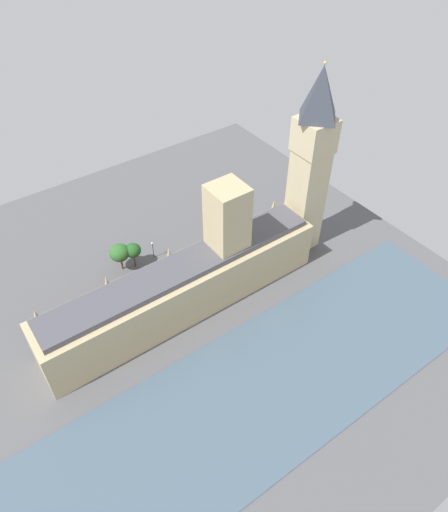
{
  "coord_description": "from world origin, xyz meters",
  "views": [
    {
      "loc": [
        -77.81,
        41.15,
        99.29
      ],
      "look_at": [
        1.0,
        -15.24,
        8.61
      ],
      "focal_mm": 33.4,
      "sensor_mm": 36.0,
      "label": 1
    }
  ],
  "objects_px": {
    "parliament_building": "(190,281)",
    "car_yellow_cab_under_trees": "(187,257)",
    "plane_tree_leading": "(133,250)",
    "double_decker_bus_trailing": "(136,283)",
    "plane_tree_near_tower": "(120,253)",
    "pedestrian_midblock": "(128,306)",
    "clock_tower": "(311,162)",
    "double_decker_bus_far_end": "(97,300)",
    "car_dark_green_kerbside": "(213,252)",
    "street_lamp_by_river_gate": "(153,247)",
    "car_white_opposite_hall": "(238,237)",
    "pedestrian_corner": "(138,300)"
  },
  "relations": [
    {
      "from": "car_dark_green_kerbside",
      "to": "plane_tree_near_tower",
      "type": "height_order",
      "value": "plane_tree_near_tower"
    },
    {
      "from": "car_dark_green_kerbside",
      "to": "plane_tree_near_tower",
      "type": "distance_m",
      "value": 28.07
    },
    {
      "from": "car_white_opposite_hall",
      "to": "double_decker_bus_far_end",
      "type": "relative_size",
      "value": 0.4
    },
    {
      "from": "plane_tree_leading",
      "to": "street_lamp_by_river_gate",
      "type": "distance_m",
      "value": 6.65
    },
    {
      "from": "parliament_building",
      "to": "pedestrian_midblock",
      "type": "distance_m",
      "value": 19.17
    },
    {
      "from": "parliament_building",
      "to": "street_lamp_by_river_gate",
      "type": "xyz_separation_m",
      "value": [
        22.45,
        -0.89,
        -4.92
      ]
    },
    {
      "from": "street_lamp_by_river_gate",
      "to": "plane_tree_near_tower",
      "type": "bearing_deg",
      "value": 83.8
    },
    {
      "from": "car_white_opposite_hall",
      "to": "pedestrian_midblock",
      "type": "distance_m",
      "value": 41.56
    },
    {
      "from": "clock_tower",
      "to": "double_decker_bus_far_end",
      "type": "distance_m",
      "value": 69.34
    },
    {
      "from": "car_white_opposite_hall",
      "to": "double_decker_bus_trailing",
      "type": "xyz_separation_m",
      "value": [
        -0.63,
        36.23,
        1.75
      ]
    },
    {
      "from": "parliament_building",
      "to": "clock_tower",
      "type": "bearing_deg",
      "value": -87.51
    },
    {
      "from": "double_decker_bus_far_end",
      "to": "pedestrian_midblock",
      "type": "bearing_deg",
      "value": -127.78
    },
    {
      "from": "car_white_opposite_hall",
      "to": "car_dark_green_kerbside",
      "type": "xyz_separation_m",
      "value": [
        -1.29,
        10.23,
        0.0
      ]
    },
    {
      "from": "parliament_building",
      "to": "clock_tower",
      "type": "height_order",
      "value": "clock_tower"
    },
    {
      "from": "parliament_building",
      "to": "plane_tree_leading",
      "type": "distance_m",
      "value": 23.33
    },
    {
      "from": "car_yellow_cab_under_trees",
      "to": "plane_tree_leading",
      "type": "distance_m",
      "value": 16.54
    },
    {
      "from": "car_yellow_cab_under_trees",
      "to": "plane_tree_near_tower",
      "type": "relative_size",
      "value": 0.5
    },
    {
      "from": "car_white_opposite_hall",
      "to": "plane_tree_leading",
      "type": "xyz_separation_m",
      "value": [
        8.25,
        31.99,
        5.26
      ]
    },
    {
      "from": "pedestrian_midblock",
      "to": "plane_tree_near_tower",
      "type": "xyz_separation_m",
      "value": [
        14.59,
        -5.58,
        5.72
      ]
    },
    {
      "from": "clock_tower",
      "to": "plane_tree_near_tower",
      "type": "relative_size",
      "value": 6.34
    },
    {
      "from": "car_white_opposite_hall",
      "to": "street_lamp_by_river_gate",
      "type": "relative_size",
      "value": 0.71
    },
    {
      "from": "plane_tree_leading",
      "to": "car_dark_green_kerbside",
      "type": "bearing_deg",
      "value": -113.66
    },
    {
      "from": "car_dark_green_kerbside",
      "to": "car_white_opposite_hall",
      "type": "bearing_deg",
      "value": 98.52
    },
    {
      "from": "double_decker_bus_trailing",
      "to": "plane_tree_near_tower",
      "type": "relative_size",
      "value": 1.19
    },
    {
      "from": "car_yellow_cab_under_trees",
      "to": "double_decker_bus_trailing",
      "type": "distance_m",
      "value": 18.67
    },
    {
      "from": "clock_tower",
      "to": "double_decker_bus_trailing",
      "type": "xyz_separation_m",
      "value": [
        11.81,
        51.22,
        -26.67
      ]
    },
    {
      "from": "clock_tower",
      "to": "car_yellow_cab_under_trees",
      "type": "distance_m",
      "value": 45.6
    },
    {
      "from": "double_decker_bus_trailing",
      "to": "pedestrian_midblock",
      "type": "relative_size",
      "value": 7.15
    },
    {
      "from": "plane_tree_leading",
      "to": "pedestrian_corner",
      "type": "bearing_deg",
      "value": 154.86
    },
    {
      "from": "parliament_building",
      "to": "plane_tree_near_tower",
      "type": "relative_size",
      "value": 8.79
    },
    {
      "from": "car_yellow_cab_under_trees",
      "to": "plane_tree_near_tower",
      "type": "bearing_deg",
      "value": -112.32
    },
    {
      "from": "car_white_opposite_hall",
      "to": "car_yellow_cab_under_trees",
      "type": "xyz_separation_m",
      "value": [
        1.62,
        17.78,
        0.0
      ]
    },
    {
      "from": "parliament_building",
      "to": "car_yellow_cab_under_trees",
      "type": "relative_size",
      "value": 17.69
    },
    {
      "from": "car_dark_green_kerbside",
      "to": "plane_tree_leading",
      "type": "xyz_separation_m",
      "value": [
        9.53,
        21.76,
        5.26
      ]
    },
    {
      "from": "clock_tower",
      "to": "double_decker_bus_trailing",
      "type": "relative_size",
      "value": 5.31
    },
    {
      "from": "clock_tower",
      "to": "double_decker_bus_far_end",
      "type": "bearing_deg",
      "value": 78.84
    },
    {
      "from": "car_dark_green_kerbside",
      "to": "plane_tree_near_tower",
      "type": "xyz_separation_m",
      "value": [
        10.58,
        25.4,
        5.51
      ]
    },
    {
      "from": "car_dark_green_kerbside",
      "to": "street_lamp_by_river_gate",
      "type": "distance_m",
      "value": 18.39
    },
    {
      "from": "pedestrian_midblock",
      "to": "plane_tree_near_tower",
      "type": "relative_size",
      "value": 0.17
    },
    {
      "from": "double_decker_bus_trailing",
      "to": "street_lamp_by_river_gate",
      "type": "bearing_deg",
      "value": 134.17
    },
    {
      "from": "car_yellow_cab_under_trees",
      "to": "street_lamp_by_river_gate",
      "type": "relative_size",
      "value": 0.74
    },
    {
      "from": "clock_tower",
      "to": "street_lamp_by_river_gate",
      "type": "bearing_deg",
      "value": 63.06
    },
    {
      "from": "parliament_building",
      "to": "car_dark_green_kerbside",
      "type": "bearing_deg",
      "value": -51.49
    },
    {
      "from": "pedestrian_corner",
      "to": "plane_tree_leading",
      "type": "height_order",
      "value": "plane_tree_leading"
    },
    {
      "from": "plane_tree_near_tower",
      "to": "plane_tree_leading",
      "type": "height_order",
      "value": "plane_tree_near_tower"
    },
    {
      "from": "double_decker_bus_trailing",
      "to": "street_lamp_by_river_gate",
      "type": "distance_m",
      "value": 13.89
    },
    {
      "from": "car_dark_green_kerbside",
      "to": "double_decker_bus_trailing",
      "type": "bearing_deg",
      "value": -90.09
    },
    {
      "from": "car_yellow_cab_under_trees",
      "to": "street_lamp_by_river_gate",
      "type": "xyz_separation_m",
      "value": [
        6.59,
        7.84,
        3.31
      ]
    },
    {
      "from": "pedestrian_midblock",
      "to": "car_white_opposite_hall",
      "type": "bearing_deg",
      "value": 36.19
    },
    {
      "from": "car_white_opposite_hall",
      "to": "car_dark_green_kerbside",
      "type": "distance_m",
      "value": 10.31
    }
  ]
}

